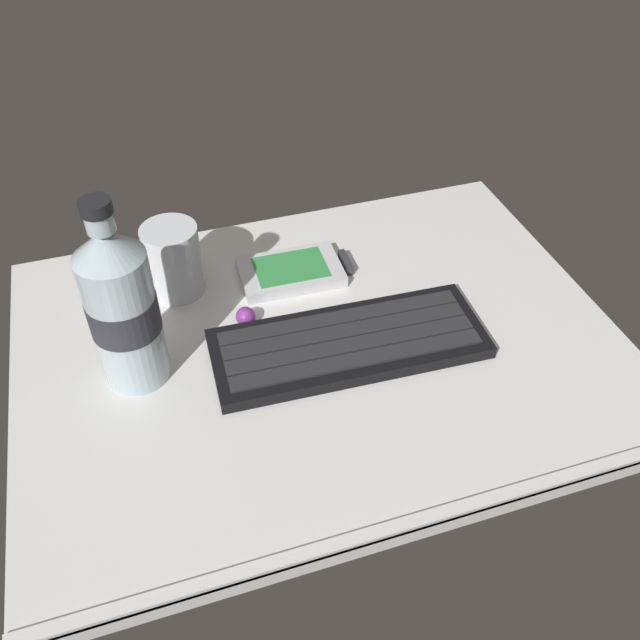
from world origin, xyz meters
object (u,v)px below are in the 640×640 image
juice_cup (174,262)px  water_bottle (122,307)px  handheld_device (296,271)px  keyboard (349,343)px  trackball_mouse (246,317)px

juice_cup → water_bottle: size_ratio=0.41×
handheld_device → water_bottle: (-19.87, -10.32, 8.28)cm
keyboard → handheld_device: bearing=97.8°
juice_cup → handheld_device: bearing=-7.7°
keyboard → water_bottle: size_ratio=1.41×
handheld_device → water_bottle: size_ratio=0.62×
water_bottle → trackball_mouse: 15.04cm
keyboard → water_bottle: 23.45cm
keyboard → water_bottle: water_bottle is taller
juice_cup → water_bottle: bearing=-116.3°
keyboard → handheld_device: keyboard is taller
handheld_device → water_bottle: bearing=-152.6°
water_bottle → trackball_mouse: size_ratio=9.45×
trackball_mouse → water_bottle: bearing=-162.6°
juice_cup → trackball_mouse: 10.78cm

